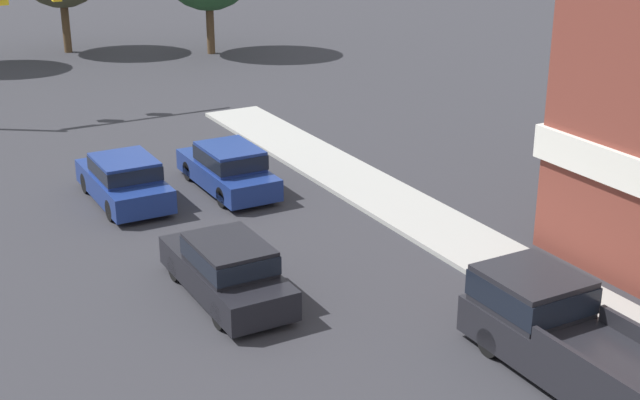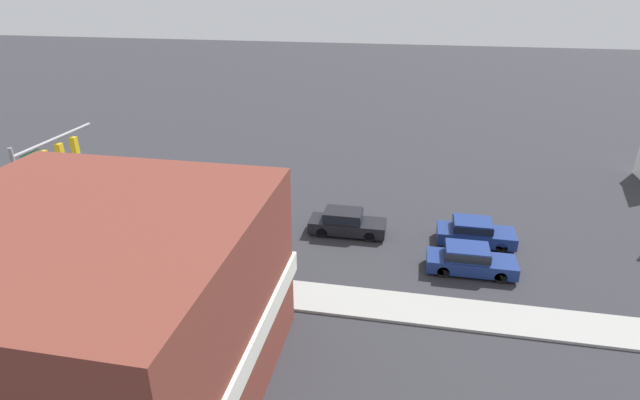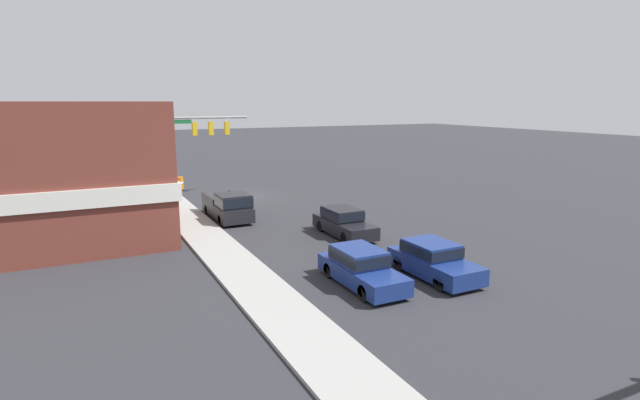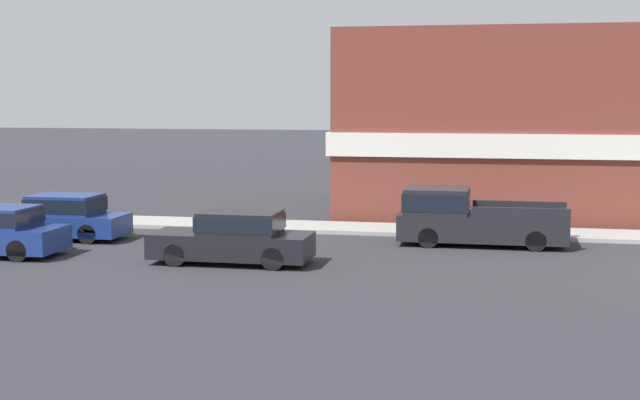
# 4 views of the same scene
# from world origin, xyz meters

# --- Properties ---
(ground_plane) EXTENTS (200.00, 200.00, 0.00)m
(ground_plane) POSITION_xyz_m (0.00, 0.00, 0.00)
(ground_plane) COLOR #2D2D33
(sidewalk_curb) EXTENTS (2.40, 60.00, 0.14)m
(sidewalk_curb) POSITION_xyz_m (5.70, 0.00, 0.07)
(sidewalk_curb) COLOR #9E9E99
(sidewalk_curb) RESTS_ON ground
(near_signal_assembly) EXTENTS (6.58, 0.49, 6.71)m
(near_signal_assembly) POSITION_xyz_m (3.01, -2.46, 4.90)
(near_signal_assembly) COLOR gray
(near_signal_assembly) RESTS_ON ground
(car_lead) EXTENTS (1.77, 4.70, 1.55)m
(car_lead) POSITION_xyz_m (-1.45, 13.89, 0.80)
(car_lead) COLOR black
(car_lead) RESTS_ON ground
(car_second_ahead) EXTENTS (1.88, 4.51, 1.52)m
(car_second_ahead) POSITION_xyz_m (-1.63, 21.58, 0.79)
(car_second_ahead) COLOR black
(car_second_ahead) RESTS_ON ground
(car_oncoming) EXTENTS (1.78, 4.69, 1.54)m
(car_oncoming) POSITION_xyz_m (1.69, 21.04, 0.80)
(car_oncoming) COLOR black
(car_oncoming) RESTS_ON ground
(pickup_truck_parked) EXTENTS (1.99, 5.47, 1.86)m
(pickup_truck_parked) POSITION_xyz_m (3.31, 7.38, 0.92)
(pickup_truck_parked) COLOR black
(pickup_truck_parked) RESTS_ON ground
(construction_barrel) EXTENTS (0.65, 0.65, 1.05)m
(construction_barrel) POSITION_xyz_m (3.90, -5.88, 0.53)
(construction_barrel) COLOR orange
(construction_barrel) RESTS_ON ground
(corner_brick_building) EXTENTS (11.94, 11.99, 7.49)m
(corner_brick_building) POSITION_xyz_m (13.22, 6.89, 3.67)
(corner_brick_building) COLOR brown
(corner_brick_building) RESTS_ON ground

